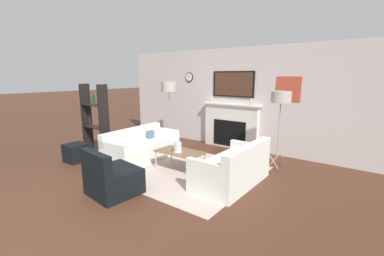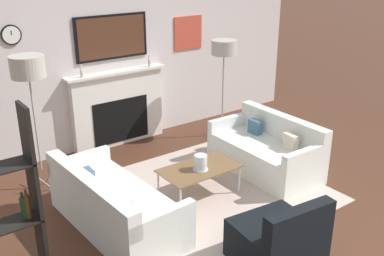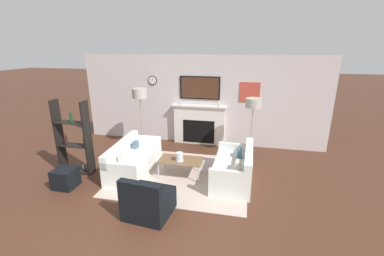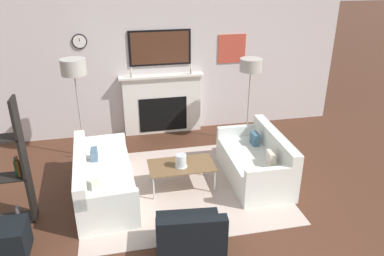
{
  "view_description": "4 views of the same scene",
  "coord_description": "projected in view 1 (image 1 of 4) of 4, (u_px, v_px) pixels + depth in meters",
  "views": [
    {
      "loc": [
        3.29,
        -1.32,
        1.97
      ],
      "look_at": [
        -0.05,
        3.16,
        0.83
      ],
      "focal_mm": 24.0,
      "sensor_mm": 36.0,
      "label": 1
    },
    {
      "loc": [
        -3.14,
        -1.39,
        2.97
      ],
      "look_at": [
        0.29,
        3.25,
        0.71
      ],
      "focal_mm": 42.0,
      "sensor_mm": 36.0,
      "label": 2
    },
    {
      "loc": [
        1.4,
        -2.59,
        2.91
      ],
      "look_at": [
        0.12,
        3.31,
        1.0
      ],
      "focal_mm": 24.0,
      "sensor_mm": 36.0,
      "label": 3
    },
    {
      "loc": [
        -0.91,
        -2.27,
        3.27
      ],
      "look_at": [
        0.26,
        3.22,
        0.77
      ],
      "focal_mm": 35.0,
      "sensor_mm": 36.0,
      "label": 4
    }
  ],
  "objects": [
    {
      "name": "area_rug",
      "position": [
        181.0,
        169.0,
        5.48
      ],
      "size": [
        3.07,
        2.61,
        0.01
      ],
      "color": "#B9A599",
      "rests_on": "ground_plane"
    },
    {
      "name": "fireplace_wall",
      "position": [
        233.0,
        103.0,
        7.02
      ],
      "size": [
        7.49,
        0.28,
        2.7
      ],
      "color": "beige",
      "rests_on": "ground_plane"
    },
    {
      "name": "hurricane_candle",
      "position": [
        178.0,
        148.0,
        5.34
      ],
      "size": [
        0.19,
        0.19,
        0.2
      ],
      "color": "silver",
      "rests_on": "coffee_table"
    },
    {
      "name": "ground_plane",
      "position": [
        51.0,
        229.0,
        3.36
      ],
      "size": [
        60.0,
        60.0,
        0.0
      ],
      "primitive_type": "plane",
      "color": "#48291B"
    },
    {
      "name": "armchair",
      "position": [
        112.0,
        179.0,
        4.31
      ],
      "size": [
        0.85,
        0.82,
        0.79
      ],
      "color": "black",
      "rests_on": "ground_plane"
    },
    {
      "name": "shelf_unit",
      "position": [
        96.0,
        122.0,
        6.53
      ],
      "size": [
        0.81,
        0.28,
        1.77
      ],
      "color": "black",
      "rests_on": "ground_plane"
    },
    {
      "name": "ottoman",
      "position": [
        76.0,
        153.0,
        5.99
      ],
      "size": [
        0.44,
        0.44,
        0.42
      ],
      "color": "black",
      "rests_on": "ground_plane"
    },
    {
      "name": "floor_lamp_left",
      "position": [
        169.0,
        88.0,
        7.17
      ],
      "size": [
        0.42,
        0.42,
        1.81
      ],
      "color": "#9E998E",
      "rests_on": "ground_plane"
    },
    {
      "name": "couch_left",
      "position": [
        142.0,
        148.0,
        6.14
      ],
      "size": [
        0.91,
        1.9,
        0.73
      ],
      "color": "silver",
      "rests_on": "ground_plane"
    },
    {
      "name": "coffee_table",
      "position": [
        180.0,
        153.0,
        5.4
      ],
      "size": [
        1.02,
        0.58,
        0.41
      ],
      "color": "brown",
      "rests_on": "ground_plane"
    },
    {
      "name": "couch_right",
      "position": [
        233.0,
        169.0,
        4.71
      ],
      "size": [
        0.86,
        1.62,
        0.79
      ],
      "color": "silver",
      "rests_on": "ground_plane"
    },
    {
      "name": "floor_lamp_right",
      "position": [
        281.0,
        98.0,
        5.36
      ],
      "size": [
        0.41,
        0.41,
        1.66
      ],
      "color": "#9E998E",
      "rests_on": "ground_plane"
    }
  ]
}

